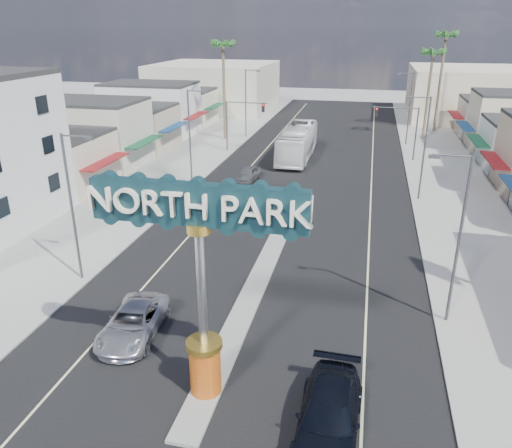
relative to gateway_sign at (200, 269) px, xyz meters
The scene contains 24 objects.
ground 28.64m from the gateway_sign, 90.00° to the left, with size 160.00×160.00×0.00m, color gray.
road 28.64m from the gateway_sign, 90.00° to the left, with size 20.00×120.00×0.01m, color black.
median_island 13.37m from the gateway_sign, 90.00° to the left, with size 1.30×30.00×0.16m, color gray.
sidewalk_left 31.87m from the gateway_sign, 116.55° to the left, with size 8.00×120.00×0.12m, color gray.
sidewalk_right 31.87m from the gateway_sign, 63.45° to the left, with size 8.00×120.00×0.12m, color gray.
storefront_row_left 47.62m from the gateway_sign, 120.33° to the left, with size 12.00×42.00×6.00m, color beige.
backdrop_far_left 76.29m from the gateway_sign, 106.77° to the left, with size 20.00×20.00×8.00m, color #B7B29E.
backdrop_far_right 76.29m from the gateway_sign, 73.23° to the left, with size 20.00×20.00×8.00m, color beige.
gateway_sign is the anchor object (origin of this frame).
traffic_signal_left 43.04m from the gateway_sign, 102.33° to the left, with size 5.09×0.45×6.00m.
traffic_signal_right 43.04m from the gateway_sign, 77.67° to the left, with size 5.09×0.45×6.00m.
streetlight_l_near 13.19m from the gateway_sign, 142.45° to the left, with size 2.03×0.22×9.00m.
streetlight_l_mid 29.91m from the gateway_sign, 110.42° to the left, with size 2.03×0.22×9.00m.
streetlight_l_far 51.10m from the gateway_sign, 101.78° to the left, with size 2.03×0.22×9.00m.
streetlight_r_near 13.19m from the gateway_sign, 37.55° to the left, with size 2.03×0.22×9.00m.
streetlight_r_mid 29.91m from the gateway_sign, 69.58° to the left, with size 2.03×0.22×9.00m.
streetlight_r_far 51.10m from the gateway_sign, 78.22° to the left, with size 2.03×0.22×9.00m.
palm_left_far 50.06m from the gateway_sign, 105.15° to the left, with size 2.60×2.60×13.10m.
palm_right_mid 55.76m from the gateway_sign, 76.47° to the left, with size 2.60×2.60×12.10m.
palm_right_far 62.20m from the gateway_sign, 75.97° to the left, with size 2.60×2.60×14.10m.
suv_left 7.81m from the gateway_sign, 145.97° to the left, with size 2.48×5.39×1.50m, color #BCBCC1.
suv_right 7.38m from the gateway_sign, 11.69° to the right, with size 2.37×5.82×1.69m, color black.
car_parked_left 31.10m from the gateway_sign, 100.33° to the left, with size 1.72×4.28×1.46m, color slate.
city_bus 40.69m from the gateway_sign, 92.94° to the left, with size 3.06×13.09×3.65m, color white.
Camera 1 is at (5.81, -14.08, 14.59)m, focal length 35.00 mm.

